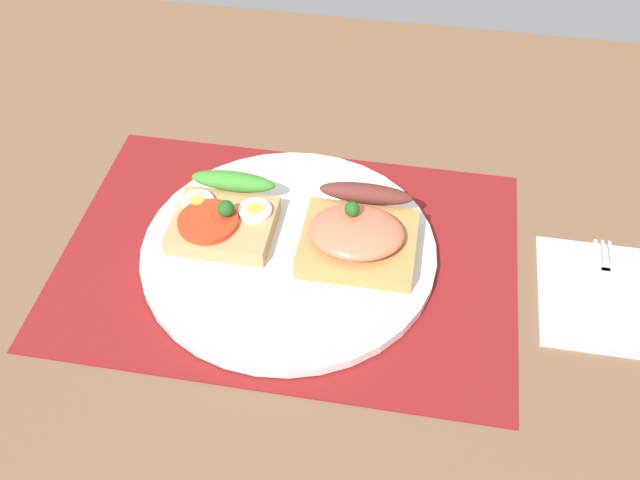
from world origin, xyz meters
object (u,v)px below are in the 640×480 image
Objects in this scene: plate at (289,251)px; napkin at (605,295)px; sandwich_egg_tomato at (224,216)px; fork at (608,289)px; sandwich_salmon at (358,234)px.

napkin is at bearing -0.04° from plate.
fork is (36.10, -1.25, -2.00)cm from sandwich_egg_tomato.
sandwich_salmon is at bearing 177.85° from napkin.
plate is at bearing -13.49° from sandwich_egg_tomato.
sandwich_egg_tomato is 36.17cm from fork.
sandwich_egg_tomato is at bearing 178.01° from fork.
sandwich_egg_tomato is at bearing 176.72° from sandwich_salmon.
sandwich_egg_tomato is 0.90× the size of sandwich_salmon.
sandwich_salmon is 23.08cm from napkin.
sandwich_salmon is 0.80× the size of fork.
sandwich_salmon reaches higher than sandwich_egg_tomato.
plate is at bearing -172.58° from sandwich_salmon.
plate is 2.92× the size of sandwich_egg_tomato.
sandwich_salmon is (13.09, -0.75, 0.58)cm from sandwich_egg_tomato.
plate reaches higher than napkin.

